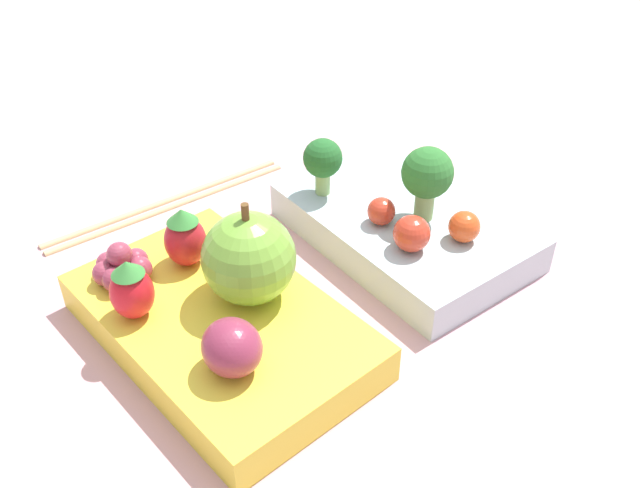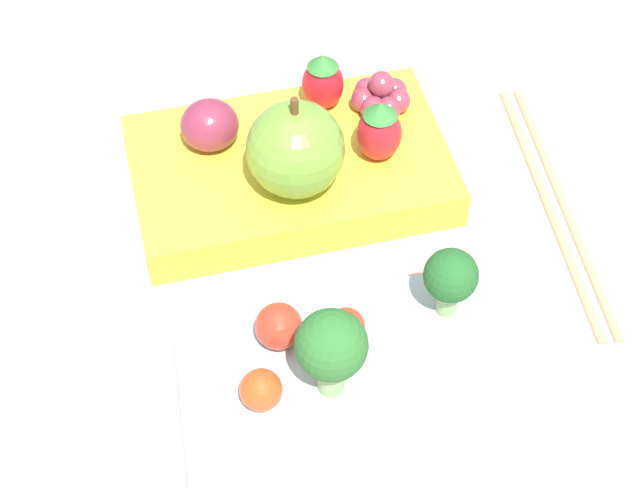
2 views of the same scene
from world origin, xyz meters
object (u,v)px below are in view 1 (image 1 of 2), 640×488
object	(u,v)px
bento_box_fruit	(220,325)
cherry_tomato_1	(464,227)
strawberry_1	(185,238)
chopsticks_pair	(169,202)
broccoli_floret_0	(323,160)
plum	(232,347)
broccoli_floret_1	(427,175)
strawberry_0	(131,290)
cherry_tomato_2	(412,234)
grape_cluster	(122,267)
cherry_tomato_0	(381,211)
apple	(253,262)
bento_box_savoury	(404,227)

from	to	relation	value
bento_box_fruit	cherry_tomato_1	bearing A→B (deg)	75.26
strawberry_1	chopsticks_pair	distance (m)	0.12
broccoli_floret_0	plum	world-z (taller)	broccoli_floret_0
broccoli_floret_1	strawberry_0	world-z (taller)	broccoli_floret_1
cherry_tomato_1	strawberry_0	world-z (taller)	strawberry_0
cherry_tomato_1	cherry_tomato_2	distance (m)	0.04
broccoli_floret_1	plum	bearing A→B (deg)	-78.37
grape_cluster	bento_box_fruit	bearing A→B (deg)	26.66
bento_box_fruit	cherry_tomato_1	size ratio (longest dim) A/B	9.09
bento_box_fruit	chopsticks_pair	size ratio (longest dim) A/B	0.96
bento_box_fruit	plum	xyz separation A→B (m)	(0.05, -0.02, 0.03)
broccoli_floret_1	strawberry_0	bearing A→B (deg)	-99.76
cherry_tomato_2	broccoli_floret_1	bearing A→B (deg)	122.54
bento_box_fruit	cherry_tomato_0	xyz separation A→B (m)	(-0.01, 0.14, 0.02)
strawberry_1	chopsticks_pair	size ratio (longest dim) A/B	0.20
bento_box_fruit	cherry_tomato_2	world-z (taller)	cherry_tomato_2
strawberry_0	cherry_tomato_1	bearing A→B (deg)	71.14
broccoli_floret_0	strawberry_1	bearing A→B (deg)	-85.34
broccoli_floret_1	cherry_tomato_2	size ratio (longest dim) A/B	2.20
grape_cluster	chopsticks_pair	world-z (taller)	grape_cluster
broccoli_floret_1	cherry_tomato_0	world-z (taller)	broccoli_floret_1
broccoli_floret_1	strawberry_1	distance (m)	0.17
cherry_tomato_0	strawberry_1	world-z (taller)	strawberry_1
cherry_tomato_2	grape_cluster	world-z (taller)	grape_cluster
chopsticks_pair	cherry_tomato_1	bearing A→B (deg)	30.87
plum	cherry_tomato_0	bearing A→B (deg)	108.28
grape_cluster	apple	bearing A→B (deg)	39.10
cherry_tomato_1	chopsticks_pair	world-z (taller)	cherry_tomato_1
broccoli_floret_0	broccoli_floret_1	size ratio (longest dim) A/B	0.80
broccoli_floret_1	apple	bearing A→B (deg)	-91.28
strawberry_1	chopsticks_pair	xyz separation A→B (m)	(-0.11, 0.04, -0.04)
broccoli_floret_0	cherry_tomato_0	size ratio (longest dim) A/B	2.22
bento_box_savoury	apple	distance (m)	0.15
chopsticks_pair	strawberry_0	bearing A→B (deg)	-34.73
cherry_tomato_0	bento_box_fruit	bearing A→B (deg)	-87.84
broccoli_floret_1	chopsticks_pair	distance (m)	0.21
strawberry_0	strawberry_1	size ratio (longest dim) A/B	0.96
apple	grape_cluster	size ratio (longest dim) A/B	1.80
apple	strawberry_1	world-z (taller)	apple
strawberry_1	bento_box_savoury	bearing A→B (deg)	72.78
bento_box_savoury	grape_cluster	xyz separation A→B (m)	(-0.06, -0.20, 0.02)
cherry_tomato_2	bento_box_fruit	bearing A→B (deg)	-102.47
bento_box_savoury	broccoli_floret_0	xyz separation A→B (m)	(-0.06, -0.03, 0.04)
strawberry_1	strawberry_0	bearing A→B (deg)	-63.88
broccoli_floret_0	cherry_tomato_0	world-z (taller)	broccoli_floret_0
cherry_tomato_2	grape_cluster	size ratio (longest dim) A/B	0.67
cherry_tomato_2	strawberry_0	world-z (taller)	strawberry_0
broccoli_floret_1	cherry_tomato_1	xyz separation A→B (m)	(0.04, 0.00, -0.02)
strawberry_0	broccoli_floret_1	bearing A→B (deg)	80.24
bento_box_fruit	cherry_tomato_0	size ratio (longest dim) A/B	9.93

